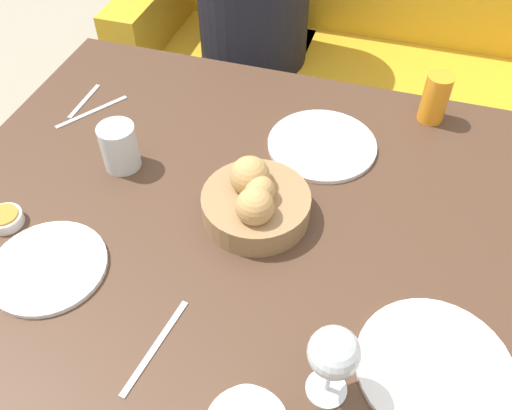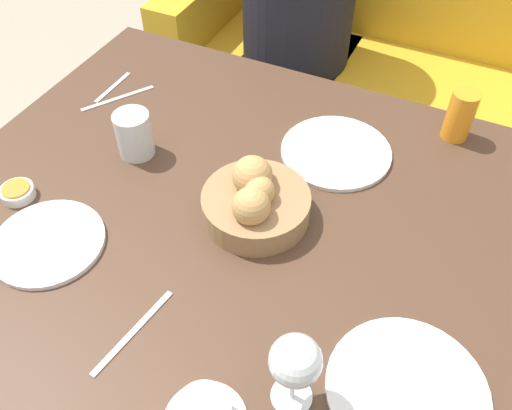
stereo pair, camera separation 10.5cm
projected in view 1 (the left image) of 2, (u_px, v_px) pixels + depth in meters
The scene contains 15 objects.
ground_plane at pixel (253, 382), 1.61m from camera, with size 10.00×10.00×0.00m, color #A89E89.
dining_table at pixel (251, 247), 1.13m from camera, with size 1.29×1.03×0.73m.
couch at pixel (354, 79), 2.10m from camera, with size 1.68×0.70×0.90m.
seated_person at pixel (254, 37), 1.93m from camera, with size 0.38×0.49×1.25m.
bread_basket at pixel (255, 200), 1.04m from camera, with size 0.21×0.21×0.12m.
plate_near_left at pixel (48, 267), 0.98m from camera, with size 0.21×0.21×0.01m.
plate_near_right at pixel (435, 367), 0.85m from camera, with size 0.25×0.25×0.01m.
plate_far_center at pixel (322, 145), 1.21m from camera, with size 0.24×0.24×0.01m.
juice_glass at pixel (435, 98), 1.24m from camera, with size 0.06×0.06×0.12m.
water_tumbler at pixel (119, 147), 1.14m from camera, with size 0.08×0.08×0.10m.
wine_glass at pixel (334, 355), 0.75m from camera, with size 0.08×0.08×0.16m.
jam_bowl_honey at pixel (5, 219), 1.05m from camera, with size 0.07×0.07×0.03m.
fork_silver at pixel (156, 347), 0.88m from camera, with size 0.04×0.19×0.00m.
knife_silver at pixel (92, 112), 1.30m from camera, with size 0.11×0.16×0.00m.
spoon_coffee at pixel (84, 101), 1.33m from camera, with size 0.01×0.14×0.00m.
Camera 1 is at (0.22, -0.67, 1.53)m, focal length 38.00 mm.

